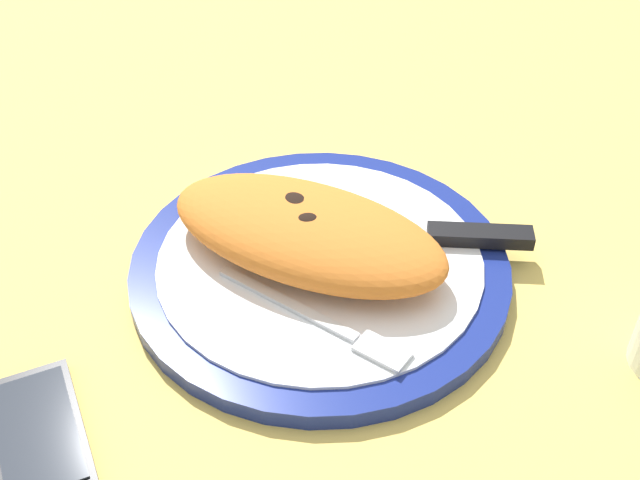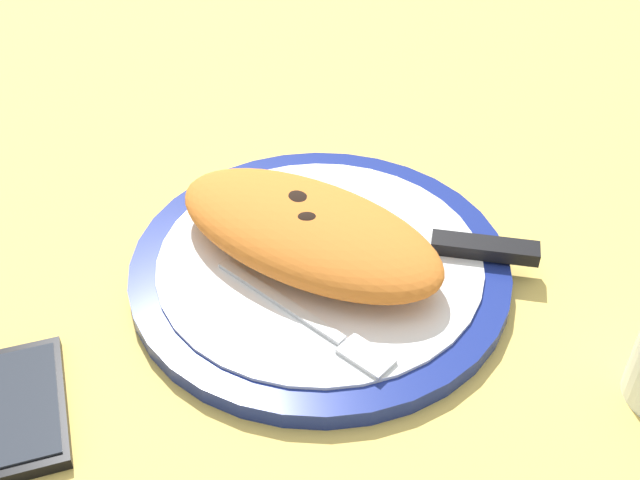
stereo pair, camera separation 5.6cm
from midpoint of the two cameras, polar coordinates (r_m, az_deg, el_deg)
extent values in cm
cube|color=#DBB756|center=(67.86, -2.35, -3.50)|extent=(150.00, 150.00, 3.00)
cylinder|color=navy|center=(66.30, -2.41, -2.10)|extent=(31.46, 31.46, 1.54)
cylinder|color=white|center=(65.67, -2.43, -1.51)|extent=(26.94, 26.94, 0.30)
ellipsoid|color=orange|center=(64.21, -3.55, 0.32)|extent=(24.05, 11.77, 4.83)
ellipsoid|color=black|center=(64.23, -4.29, 2.61)|extent=(3.42, 3.23, 0.94)
ellipsoid|color=black|center=(62.40, -3.41, 1.37)|extent=(2.90, 2.59, 0.83)
cube|color=silver|center=(61.67, -4.82, -4.68)|extent=(12.86, 3.03, 0.40)
cube|color=silver|center=(58.18, 1.74, -8.11)|extent=(4.31, 2.84, 0.40)
cube|color=silver|center=(67.55, -0.31, 0.36)|extent=(12.97, 6.41, 0.40)
cube|color=black|center=(67.59, 9.10, 0.22)|extent=(8.95, 5.13, 1.20)
cube|color=black|center=(59.73, -22.16, -12.99)|extent=(12.59, 11.98, 1.00)
cube|color=#2D333D|center=(59.29, -22.30, -12.66)|extent=(10.97, 10.40, 0.16)
camera|label=1|loc=(0.03, -92.48, -2.15)|focal=44.67mm
camera|label=2|loc=(0.03, 87.52, 2.15)|focal=44.67mm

